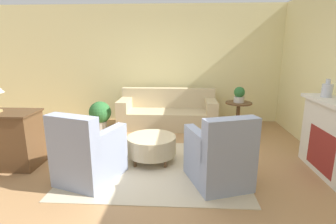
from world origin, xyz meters
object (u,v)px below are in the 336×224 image
armchair_left (88,155)px  potted_plant_on_side_table (239,95)px  armchair_right (220,158)px  ottoman_table (152,145)px  dresser (2,138)px  side_table (238,111)px  potted_plant_floor (100,114)px  couch (168,114)px  vase_mantel_near (327,90)px

armchair_left → potted_plant_on_side_table: 3.46m
armchair_right → ottoman_table: armchair_right is taller
ottoman_table → dresser: dresser is taller
dresser → potted_plant_on_side_table: size_ratio=3.35×
side_table → armchair_right: bearing=-106.9°
side_table → potted_plant_on_side_table: 0.37m
dresser → potted_plant_floor: dresser is taller
couch → ottoman_table: 1.95m
armchair_left → ottoman_table: 1.06m
armchair_left → side_table: 3.43m
ottoman_table → potted_plant_on_side_table: 2.44m
dresser → armchair_left: bearing=-14.7°
armchair_right → ottoman_table: 1.21m
dresser → armchair_right: bearing=-6.8°
couch → ottoman_table: couch is taller
couch → armchair_left: (-0.95, -2.63, 0.07)m
dresser → potted_plant_on_side_table: 4.45m
ottoman_table → dresser: bearing=-172.6°
couch → ottoman_table: bearing=-94.4°
couch → side_table: 1.59m
armchair_left → potted_plant_floor: armchair_left is taller
armchair_right → vase_mantel_near: size_ratio=3.75×
couch → armchair_right: size_ratio=2.19×
dresser → vase_mantel_near: 4.97m
vase_mantel_near → armchair_right: bearing=-156.8°
ottoman_table → couch: bearing=85.6°
dresser → potted_plant_floor: bearing=63.7°
armchair_left → potted_plant_on_side_table: (2.50, 2.34, 0.44)m
armchair_left → ottoman_table: size_ratio=1.28×
vase_mantel_near → potted_plant_floor: size_ratio=0.41×
ottoman_table → vase_mantel_near: vase_mantel_near is taller
vase_mantel_near → potted_plant_on_side_table: bearing=119.4°
armchair_left → vase_mantel_near: 3.59m
armchair_left → side_table: armchair_left is taller
side_table → potted_plant_floor: size_ratio=1.01×
armchair_left → potted_plant_floor: 2.34m
armchair_left → couch: bearing=70.1°
armchair_left → potted_plant_on_side_table: bearing=43.1°
couch → potted_plant_on_side_table: (1.56, -0.28, 0.51)m
ottoman_table → dresser: 2.30m
dresser → potted_plant_on_side_table: potted_plant_on_side_table is taller
armchair_right → vase_mantel_near: vase_mantel_near is taller
armchair_left → vase_mantel_near: vase_mantel_near is taller
armchair_left → armchair_right: same height
couch → vase_mantel_near: size_ratio=8.22×
armchair_right → vase_mantel_near: bearing=23.2°
potted_plant_on_side_table → side_table: bearing=90.0°
armchair_left → vase_mantel_near: (3.43, 0.70, 0.82)m
armchair_right → side_table: 2.45m
ottoman_table → potted_plant_on_side_table: size_ratio=2.34×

